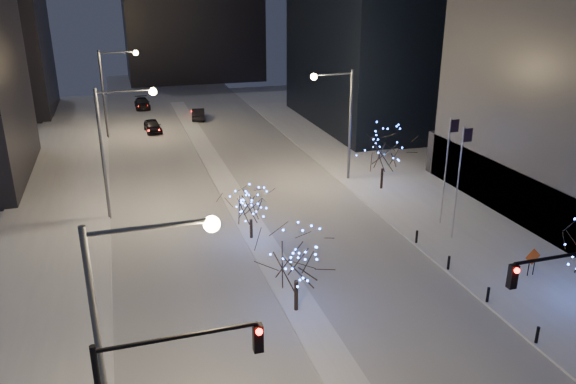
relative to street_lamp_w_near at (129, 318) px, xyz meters
name	(u,v)px	position (x,y,z in m)	size (l,w,h in m)	color
road	(220,174)	(8.94, 33.00, -6.49)	(20.00, 130.00, 0.02)	#AFB4BF
median	(230,191)	(8.94, 28.00, -6.42)	(2.00, 80.00, 0.15)	silver
east_sidewalk	(445,214)	(23.94, 18.00, -6.42)	(10.00, 90.00, 0.15)	silver
west_sidewalk	(46,266)	(-5.06, 18.00, -6.42)	(8.00, 90.00, 0.15)	silver
street_lamp_w_near	(129,318)	(0.00, 0.00, 0.00)	(4.40, 0.56, 10.00)	#595E66
street_lamp_w_mid	(115,135)	(0.00, 25.00, 0.00)	(4.40, 0.56, 10.00)	#595E66
street_lamp_w_far	(112,81)	(0.00, 50.00, 0.00)	(4.40, 0.56, 10.00)	#595E66
street_lamp_east	(341,111)	(19.02, 28.00, -0.05)	(3.90, 0.56, 10.00)	#595E66
flagpoles	(453,169)	(22.30, 15.25, -1.70)	(1.35, 2.60, 8.00)	silver
bollards	(467,278)	(19.14, 8.00, -5.90)	(0.16, 12.16, 0.90)	black
car_near	(153,126)	(4.16, 51.14, -5.74)	(1.79, 4.45, 1.52)	black
car_mid	(198,114)	(10.44, 56.17, -5.75)	(1.59, 4.57, 1.51)	black
car_far	(142,103)	(3.78, 65.48, -5.77)	(2.05, 5.04, 1.46)	black
holiday_tree_median_near	(296,257)	(8.61, 8.39, -3.13)	(4.50, 4.50, 4.95)	black
holiday_tree_median_far	(251,204)	(8.44, 18.15, -3.79)	(3.39, 3.39, 4.00)	black
holiday_tree_plaza_far	(384,149)	(21.66, 24.65, -2.77)	(4.84, 4.84, 5.73)	black
construction_sign	(533,259)	(23.52, 7.84, -5.25)	(1.11, 0.09, 1.82)	black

